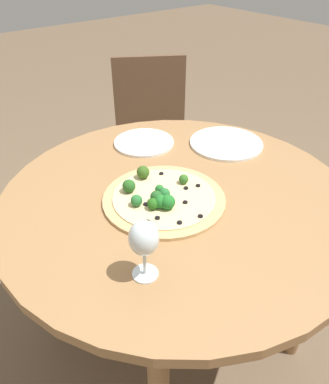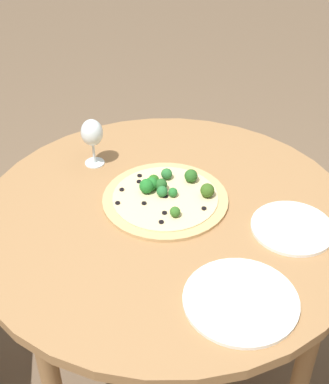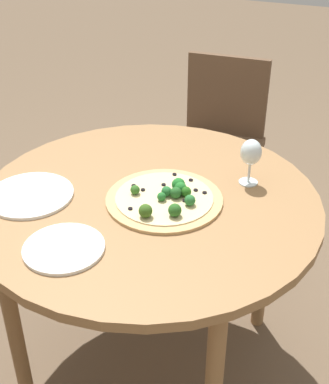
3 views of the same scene
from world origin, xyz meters
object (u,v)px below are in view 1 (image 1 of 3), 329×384
chair_2 (152,134)px  wine_glass (144,240)px  plate_near (226,143)px  pizza (162,197)px  plate_far (144,142)px

chair_2 → wine_glass: wine_glass is taller
plate_near → pizza: bearing=107.8°
wine_glass → plate_near: size_ratio=0.58×
plate_near → plate_far: bearing=50.5°
chair_2 → plate_far: (-0.44, 0.36, 0.25)m
plate_near → plate_far: (0.19, 0.23, 0.00)m
pizza → plate_near: (0.13, -0.40, -0.01)m
wine_glass → pizza: bearing=-45.9°
pizza → plate_near: size_ratio=1.34×
pizza → plate_near: pizza is taller
pizza → plate_near: 0.42m
wine_glass → plate_near: wine_glass is taller
chair_2 → wine_glass: (-0.96, 0.74, 0.35)m
chair_2 → wine_glass: size_ratio=5.57×
chair_2 → pizza: 0.96m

